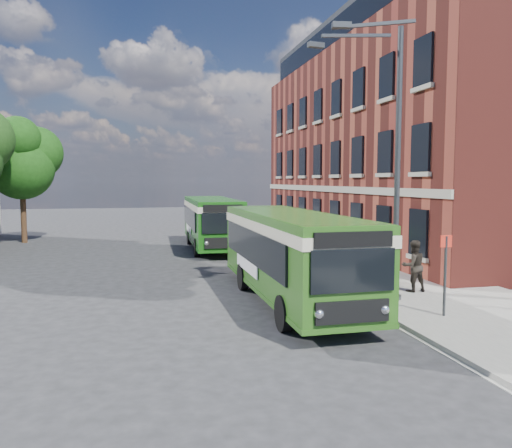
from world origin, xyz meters
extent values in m
plane|color=#262628|center=(0.00, 0.00, 0.00)|extent=(120.00, 120.00, 0.00)
cube|color=gray|center=(7.00, 8.00, 0.07)|extent=(6.00, 48.00, 0.15)
cube|color=beige|center=(3.95, 8.00, 0.01)|extent=(0.12, 48.00, 0.01)
cube|color=maroon|center=(14.00, 12.00, 6.00)|extent=(12.00, 26.00, 12.00)
cube|color=#B2AC96|center=(7.96, 12.00, 3.60)|extent=(0.12, 26.00, 0.35)
cube|color=black|center=(14.00, 12.00, 13.10)|extent=(10.80, 24.80, 2.20)
cube|color=black|center=(8.57, 12.00, 13.10)|extent=(0.08, 24.00, 1.40)
cylinder|color=#36393B|center=(5.20, -2.00, 0.15)|extent=(0.44, 0.44, 0.30)
cylinder|color=#36393B|center=(5.20, -2.00, 4.50)|extent=(0.18, 0.18, 9.00)
cube|color=#36393B|center=(3.96, -2.60, 8.80)|extent=(2.58, 0.46, 0.37)
cube|color=#36393B|center=(3.96, -1.40, 8.80)|extent=(2.58, 0.46, 0.37)
cube|color=#36393B|center=(2.73, -3.08, 8.55)|extent=(0.55, 0.22, 0.16)
cube|color=#36393B|center=(2.73, -0.92, 8.55)|extent=(0.55, 0.22, 0.16)
cylinder|color=#36393B|center=(5.60, -4.20, 1.25)|extent=(0.08, 0.08, 2.50)
cube|color=red|center=(5.60, -4.20, 2.35)|extent=(0.35, 0.04, 0.35)
cube|color=#2A5D19|center=(1.88, -0.96, 1.77)|extent=(2.59, 9.96, 2.45)
cube|color=#2A5D19|center=(1.88, -0.96, 0.50)|extent=(2.63, 10.00, 0.14)
cube|color=black|center=(0.60, -0.67, 1.90)|extent=(0.16, 8.14, 1.10)
cube|color=black|center=(3.16, -0.65, 1.90)|extent=(0.16, 8.14, 1.10)
cube|color=beige|center=(1.88, -0.96, 2.60)|extent=(2.65, 10.03, 0.32)
cube|color=#2A5D19|center=(1.88, -0.96, 2.96)|extent=(2.49, 9.86, 0.12)
cube|color=black|center=(1.93, -5.96, 1.95)|extent=(2.15, 0.10, 1.05)
cube|color=black|center=(1.93, -5.97, 2.70)|extent=(2.00, 0.10, 0.38)
cube|color=black|center=(1.93, -5.97, 0.95)|extent=(1.90, 0.10, 0.55)
sphere|color=silver|center=(1.08, -5.96, 0.95)|extent=(0.26, 0.26, 0.26)
sphere|color=silver|center=(2.78, -5.94, 0.95)|extent=(0.26, 0.26, 0.26)
cube|color=black|center=(1.84, 4.04, 2.00)|extent=(2.00, 0.10, 0.90)
cube|color=white|center=(0.58, 0.03, 1.15)|extent=(0.07, 3.20, 0.45)
cylinder|color=black|center=(0.74, -4.14, 0.50)|extent=(0.29, 1.00, 1.00)
cylinder|color=black|center=(3.08, -4.12, 0.50)|extent=(0.29, 1.00, 1.00)
cylinder|color=black|center=(0.69, 1.20, 0.50)|extent=(0.29, 1.00, 1.00)
cylinder|color=black|center=(3.03, 1.22, 0.50)|extent=(0.29, 1.00, 1.00)
cube|color=#165312|center=(1.11, 12.87, 1.77)|extent=(2.67, 9.95, 2.45)
cube|color=#165312|center=(1.11, 12.87, 0.50)|extent=(2.71, 10.00, 0.14)
cube|color=black|center=(-0.17, 13.19, 1.90)|extent=(0.22, 8.11, 1.10)
cube|color=black|center=(2.39, 13.15, 1.90)|extent=(0.22, 8.11, 1.10)
cube|color=beige|center=(1.11, 12.87, 2.60)|extent=(2.73, 10.02, 0.32)
cube|color=#165312|center=(1.11, 12.87, 2.96)|extent=(2.57, 9.85, 0.12)
cube|color=black|center=(1.02, 7.88, 1.95)|extent=(2.15, 0.12, 1.05)
cube|color=black|center=(1.02, 7.87, 2.70)|extent=(2.00, 0.11, 0.38)
cube|color=black|center=(1.02, 7.87, 0.95)|extent=(1.90, 0.11, 0.55)
sphere|color=silver|center=(0.17, 7.91, 0.95)|extent=(0.26, 0.26, 0.26)
sphere|color=silver|center=(1.87, 7.88, 0.95)|extent=(0.26, 0.26, 0.26)
cube|color=black|center=(1.19, 17.86, 2.00)|extent=(2.00, 0.11, 0.90)
cube|color=white|center=(-0.17, 13.89, 1.15)|extent=(0.10, 3.20, 0.45)
cylinder|color=black|center=(-0.12, 9.73, 0.50)|extent=(0.30, 1.00, 1.00)
cylinder|color=black|center=(2.22, 9.69, 0.50)|extent=(0.30, 1.00, 1.00)
cylinder|color=black|center=(-0.03, 15.05, 0.50)|extent=(0.30, 1.00, 1.00)
cylinder|color=black|center=(2.31, 15.01, 0.50)|extent=(0.30, 1.00, 1.00)
imported|color=black|center=(4.60, -2.68, 0.94)|extent=(0.69, 0.66, 1.59)
imported|color=black|center=(6.42, -1.08, 1.07)|extent=(0.91, 0.71, 1.84)
cylinder|color=#352313|center=(-10.56, 18.37, 1.74)|extent=(0.36, 0.36, 3.49)
sphere|color=#16400F|center=(-10.56, 18.37, 4.91)|extent=(4.12, 4.12, 4.12)
sphere|color=#16400F|center=(-9.77, 19.00, 5.94)|extent=(3.49, 3.49, 3.49)
sphere|color=#16400F|center=(-11.28, 17.82, 5.55)|extent=(3.17, 3.17, 3.17)
sphere|color=#16400F|center=(-10.56, 17.58, 6.74)|extent=(2.85, 2.85, 2.85)
camera|label=1|loc=(-2.97, -16.91, 4.10)|focal=35.00mm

